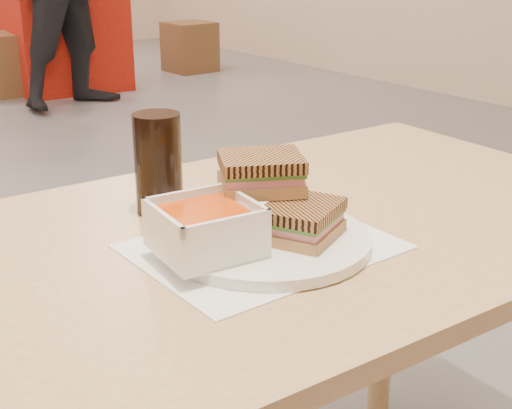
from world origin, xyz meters
TOP-DOWN VIEW (x-y plane):
  - main_table at (0.10, -1.94)m, footprint 1.23×0.76m
  - tray_liner at (0.03, -1.99)m, footprint 0.34×0.27m
  - plate at (0.03, -1.99)m, footprint 0.29×0.29m
  - soup_bowl at (-0.06, -1.99)m, footprint 0.14×0.14m
  - panini_lower at (0.07, -2.03)m, footprint 0.14×0.13m
  - panini_upper at (0.06, -1.95)m, footprint 0.15×0.14m
  - cola_glass at (-0.01, -1.78)m, footprint 0.07×0.07m
  - bg_table_1 at (1.78, 2.84)m, footprint 0.91×0.91m
  - bg_chair_1l at (1.29, 2.85)m, footprint 0.45×0.45m
  - bg_chair_1r at (2.97, 2.85)m, footprint 0.40×0.40m

SIDE VIEW (x-z plane):
  - bg_chair_1r at x=2.97m, z-range 0.00..0.43m
  - bg_chair_1l at x=1.29m, z-range 0.00..0.46m
  - bg_table_1 at x=1.78m, z-range 0.00..0.73m
  - main_table at x=0.10m, z-range 0.26..1.01m
  - tray_liner at x=0.03m, z-range 0.75..0.75m
  - plate at x=0.03m, z-range 0.75..0.77m
  - panini_lower at x=0.07m, z-range 0.77..0.82m
  - soup_bowl at x=-0.06m, z-range 0.76..0.83m
  - cola_glass at x=-0.01m, z-range 0.75..0.91m
  - panini_upper at x=0.06m, z-range 0.82..0.87m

